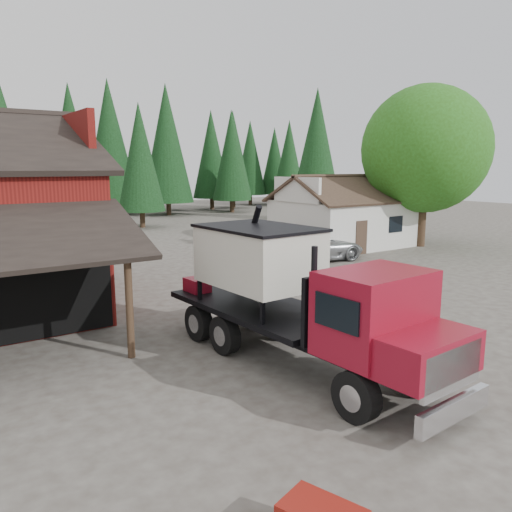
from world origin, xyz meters
TOP-DOWN VIEW (x-y plane):
  - ground at (0.00, 0.00)m, footprint 120.00×120.00m
  - farmhouse at (13.00, 13.00)m, footprint 8.60×6.42m
  - deciduous_tree at (17.01, 9.97)m, footprint 8.00×8.00m
  - conifer_backdrop at (0.00, 42.00)m, footprint 76.00×16.00m
  - near_pine_b at (6.00, 30.00)m, footprint 3.96×3.96m
  - near_pine_c at (22.00, 26.00)m, footprint 4.84×4.84m
  - feed_truck at (-2.25, -0.80)m, footprint 3.01×9.09m
  - silver_car at (8.00, 10.00)m, footprint 5.70×3.11m

SIDE VIEW (x-z plane):
  - ground at x=0.00m, z-range 0.00..0.00m
  - conifer_backdrop at x=0.00m, z-range -8.00..8.00m
  - silver_car at x=8.00m, z-range 0.00..1.51m
  - farmhouse at x=13.00m, z-range -0.66..3.99m
  - feed_truck at x=-2.25m, z-range -0.13..3.92m
  - near_pine_b at x=6.00m, z-range 0.69..11.09m
  - deciduous_tree at x=17.01m, z-range 0.81..11.01m
  - near_pine_c at x=22.00m, z-range 0.69..13.09m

